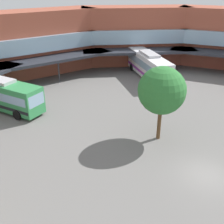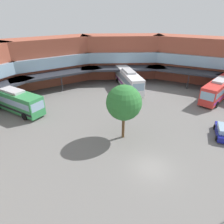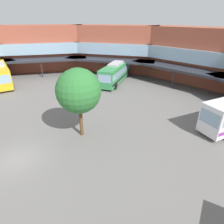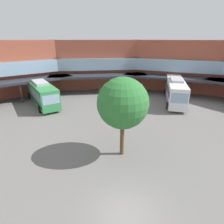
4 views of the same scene
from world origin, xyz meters
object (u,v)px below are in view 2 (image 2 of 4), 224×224
(bus_0, at_px, (15,100))
(bus_1, at_px, (219,89))
(bus_3, at_px, (129,79))
(plaza_tree, at_px, (124,103))
(parked_car, at_px, (224,131))

(bus_0, bearing_deg, bus_1, 40.26)
(bus_0, xyz_separation_m, bus_3, (21.81, -1.43, 0.11))
(bus_0, bearing_deg, plaza_tree, 8.00)
(bus_1, bearing_deg, plaza_tree, -12.58)
(bus_3, distance_m, parked_car, 21.29)
(parked_car, bearing_deg, bus_3, 51.41)
(bus_1, distance_m, parked_car, 13.51)
(bus_3, distance_m, plaza_tree, 18.59)
(plaza_tree, bearing_deg, bus_1, 2.53)
(bus_0, distance_m, bus_1, 35.62)
(bus_1, bearing_deg, bus_0, -39.61)
(parked_car, relative_size, plaza_tree, 0.64)
(bus_0, distance_m, plaza_tree, 19.07)
(bus_1, height_order, plaza_tree, plaza_tree)
(bus_0, height_order, parked_car, bus_0)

